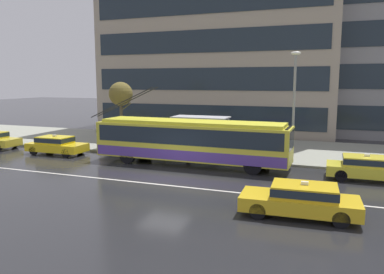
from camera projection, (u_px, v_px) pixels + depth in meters
The scene contains 15 objects.
ground_plane at pixel (164, 178), 20.36m from camera, with size 160.00×160.00×0.00m, color #232326.
sidewalk_slab at pixel (218, 146), 29.87m from camera, with size 80.00×10.00×0.14m, color gray.
lane_centre_line at pixel (154, 184), 19.24m from camera, with size 72.00×0.14×0.01m, color silver.
trolleybus at pixel (191, 140), 23.47m from camera, with size 13.23×2.70×4.84m.
taxi_ahead_of_bus at pixel (368, 167), 19.92m from camera, with size 4.33×1.88×1.39m.
taxi_queued_behind_bus at pixel (56, 144), 27.05m from camera, with size 4.26×1.84×1.39m.
taxi_oncoming_far at pixel (301, 199), 14.56m from camera, with size 4.56×2.03×1.39m.
bus_shelter at pixel (202, 125), 27.05m from camera, with size 3.96×1.86×2.56m.
pedestrian_at_shelter at pixel (267, 135), 23.94m from camera, with size 1.37×1.37×2.00m.
pedestrian_approaching_curb at pixel (214, 131), 26.05m from camera, with size 1.22×1.22×2.01m.
pedestrian_walking_past at pixel (188, 141), 25.80m from camera, with size 0.50×0.50×1.72m.
pedestrian_waiting_by_pole at pixel (165, 140), 26.59m from camera, with size 0.51×0.51×1.63m.
street_lamp at pixel (294, 97), 23.56m from camera, with size 0.60×0.32×6.86m.
street_tree_bare at pixel (121, 95), 28.68m from camera, with size 1.81×1.81×4.99m.
office_tower_corner_left at pixel (224, 30), 40.83m from camera, with size 23.97×13.85×21.29m.
Camera 1 is at (8.32, -18.04, 5.20)m, focal length 35.37 mm.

